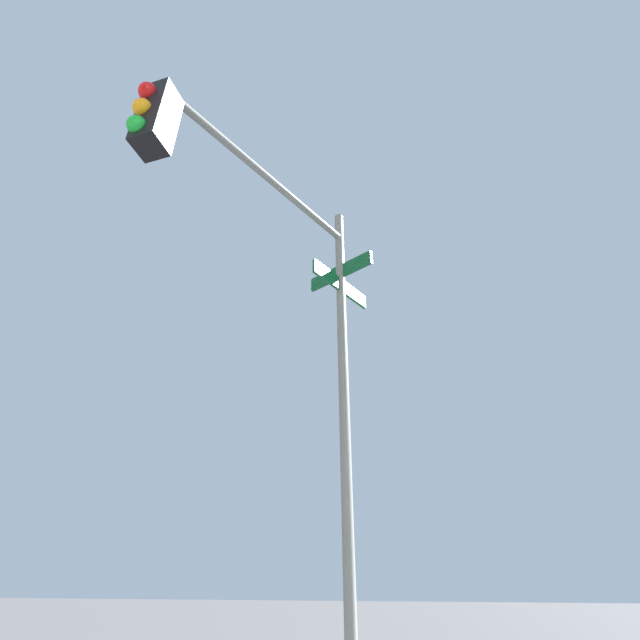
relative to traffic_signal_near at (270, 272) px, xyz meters
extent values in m
cylinder|color=slate|center=(-0.48, -1.17, -1.28)|extent=(0.12, 0.12, 6.03)
cylinder|color=slate|center=(0.06, 0.14, 1.33)|extent=(1.16, 2.65, 0.09)
cube|color=black|center=(0.60, 1.45, 0.88)|extent=(0.28, 0.28, 0.80)
sphere|color=red|center=(0.65, 1.58, 1.13)|extent=(0.18, 0.18, 0.18)
sphere|color=orange|center=(0.65, 1.58, 0.88)|extent=(0.18, 0.18, 0.18)
sphere|color=green|center=(0.65, 1.58, 0.63)|extent=(0.18, 0.18, 0.18)
cube|color=#0F5128|center=(-0.48, -1.17, 0.52)|extent=(0.46, 1.03, 0.20)
cube|color=#0F5128|center=(-0.48, -1.17, 0.74)|extent=(0.94, 0.42, 0.20)
camera|label=1|loc=(-1.66, 3.52, -2.89)|focal=25.17mm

